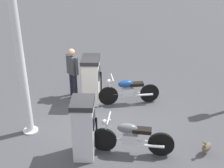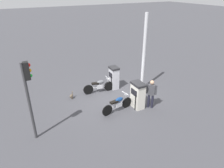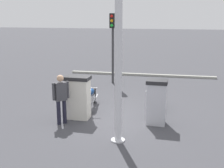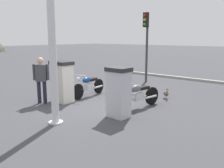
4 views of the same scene
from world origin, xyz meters
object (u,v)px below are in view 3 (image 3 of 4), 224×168
canopy_support_pole (118,61)px  attendant_person (61,96)px  fuel_pump_near (156,102)px  fuel_pump_far (78,97)px  motorcycle_far_pump (92,96)px  wandering_duck (160,94)px  motorcycle_near_pump (156,101)px  roadside_traffic_light (112,36)px

canopy_support_pole → attendant_person: bearing=65.7°
fuel_pump_near → fuel_pump_far: fuel_pump_far is taller
motorcycle_far_pump → canopy_support_pole: 3.61m
attendant_person → wandering_duck: (3.52, -3.01, -0.73)m
fuel_pump_near → motorcycle_far_pump: (1.15, 2.50, -0.28)m
motorcycle_far_pump → wandering_duck: motorcycle_far_pump is taller
fuel_pump_far → canopy_support_pole: size_ratio=0.31×
wandering_duck → canopy_support_pole: size_ratio=0.09×
motorcycle_near_pump → motorcycle_far_pump: bearing=88.7°
wandering_duck → fuel_pump_near: bearing=-179.6°
fuel_pump_far → wandering_duck: size_ratio=3.45×
fuel_pump_near → motorcycle_near_pump: size_ratio=0.75×
fuel_pump_near → roadside_traffic_light: bearing=25.8°
motorcycle_far_pump → fuel_pump_far: bearing=172.2°
motorcycle_near_pump → wandering_duck: size_ratio=4.59×
fuel_pump_near → canopy_support_pole: bearing=148.1°
motorcycle_far_pump → roadside_traffic_light: bearing=1.2°
canopy_support_pole → fuel_pump_near: bearing=-31.9°
fuel_pump_far → wandering_duck: 3.96m
roadside_traffic_light → canopy_support_pole: size_ratio=0.74×
fuel_pump_near → attendant_person: 3.09m
motorcycle_far_pump → roadside_traffic_light: size_ratio=0.54×
canopy_support_pole → fuel_pump_far: bearing=47.5°
roadside_traffic_light → canopy_support_pole: canopy_support_pole is taller
wandering_duck → roadside_traffic_light: bearing=46.5°
fuel_pump_far → roadside_traffic_light: (5.34, -0.07, 1.68)m
roadside_traffic_light → motorcycle_near_pump: bearing=-149.4°
roadside_traffic_light → fuel_pump_near: bearing=-154.2°
motorcycle_near_pump → motorcycle_far_pump: motorcycle_near_pump is taller
motorcycle_near_pump → attendant_person: (-1.72, 2.96, 0.49)m
motorcycle_near_pump → roadside_traffic_light: (4.24, 2.51, 1.98)m
fuel_pump_near → canopy_support_pole: (-1.55, 0.96, 1.56)m
canopy_support_pole → motorcycle_far_pump: bearing=29.6°
attendant_person → motorcycle_near_pump: bearing=-59.8°
wandering_duck → canopy_support_pole: (-4.46, 0.94, 2.11)m
fuel_pump_far → wandering_duck: (2.91, -2.64, -0.55)m
fuel_pump_near → fuel_pump_far: size_ratio=1.00×
wandering_duck → roadside_traffic_light: size_ratio=0.12×
motorcycle_near_pump → roadside_traffic_light: size_ratio=0.56×
fuel_pump_far → attendant_person: bearing=149.3°
motorcycle_near_pump → roadside_traffic_light: 5.32m
motorcycle_near_pump → roadside_traffic_light: roadside_traffic_light is taller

